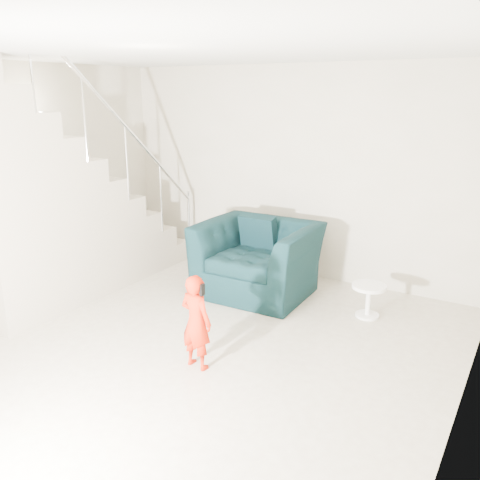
% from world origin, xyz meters
% --- Properties ---
extents(floor, '(5.50, 5.50, 0.00)m').
position_xyz_m(floor, '(0.00, 0.00, 0.00)').
color(floor, gray).
rests_on(floor, ground).
extents(ceiling, '(5.50, 5.50, 0.00)m').
position_xyz_m(ceiling, '(0.00, 0.00, 2.70)').
color(ceiling, silver).
rests_on(ceiling, back_wall).
extents(back_wall, '(5.00, 0.00, 5.00)m').
position_xyz_m(back_wall, '(0.00, 2.75, 1.35)').
color(back_wall, '#B1A990').
rests_on(back_wall, floor).
extents(right_wall, '(0.00, 5.50, 5.50)m').
position_xyz_m(right_wall, '(2.50, 0.00, 1.35)').
color(right_wall, '#B1A990').
rests_on(right_wall, floor).
extents(armchair, '(1.35, 1.19, 0.86)m').
position_xyz_m(armchair, '(-0.00, 1.86, 0.43)').
color(armchair, black).
rests_on(armchair, floor).
extents(toddler, '(0.33, 0.24, 0.86)m').
position_xyz_m(toddler, '(0.40, 0.05, 0.43)').
color(toddler, '#AD1E05').
rests_on(toddler, floor).
extents(side_table, '(0.37, 0.37, 0.37)m').
position_xyz_m(side_table, '(1.37, 1.86, 0.25)').
color(side_table, white).
rests_on(side_table, floor).
extents(staircase, '(1.02, 3.03, 3.62)m').
position_xyz_m(staircase, '(-2.00, 0.55, 0.95)').
color(staircase, '#ADA089').
rests_on(staircase, floor).
extents(cushion, '(0.47, 0.22, 0.46)m').
position_xyz_m(cushion, '(-0.14, 2.12, 0.67)').
color(cushion, black).
rests_on(cushion, armchair).
extents(throw, '(0.05, 0.53, 0.59)m').
position_xyz_m(throw, '(-0.57, 1.82, 0.54)').
color(throw, black).
rests_on(throw, armchair).
extents(phone, '(0.02, 0.05, 0.10)m').
position_xyz_m(phone, '(0.48, 0.04, 0.75)').
color(phone, black).
rests_on(phone, toddler).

